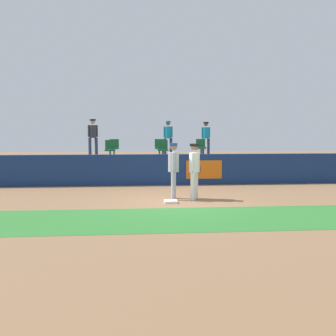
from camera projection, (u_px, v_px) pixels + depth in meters
name	position (u px, v px, depth m)	size (l,w,h in m)	color
ground_plane	(175.00, 203.00, 12.10)	(60.00, 60.00, 0.00)	#846042
grass_foreground_strip	(184.00, 219.00, 9.91)	(18.00, 2.80, 0.01)	#2D722D
first_base	(171.00, 202.00, 12.09)	(0.40, 0.40, 0.08)	white
player_fielder_home	(195.00, 167.00, 12.66)	(0.52, 0.49, 1.83)	white
player_runner_visitor	(173.00, 167.00, 12.66)	(0.38, 0.52, 1.85)	#9EA3AD
field_wall	(165.00, 170.00, 16.09)	(18.00, 0.26, 1.28)	navy
bleacher_platform	(161.00, 167.00, 18.65)	(18.00, 4.80, 0.99)	#59595E
seat_back_right	(201.00, 146.00, 19.40)	(0.46, 0.44, 0.84)	#4C4C51
seat_back_center	(159.00, 147.00, 19.22)	(0.44, 0.44, 0.84)	#4C4C51
seat_front_left	(110.00, 148.00, 17.24)	(0.45, 0.44, 0.84)	#4C4C51
seat_front_center	(163.00, 148.00, 17.44)	(0.47, 0.44, 0.84)	#4C4C51
seat_back_left	(114.00, 147.00, 19.03)	(0.46, 0.44, 0.84)	#4C4C51
spectator_hooded	(206.00, 136.00, 20.42)	(0.48, 0.36, 1.71)	#33384C
spectator_capped	(168.00, 135.00, 20.07)	(0.49, 0.37, 1.75)	#33384C
spectator_casual	(93.00, 135.00, 19.41)	(0.48, 0.45, 1.83)	#33384C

